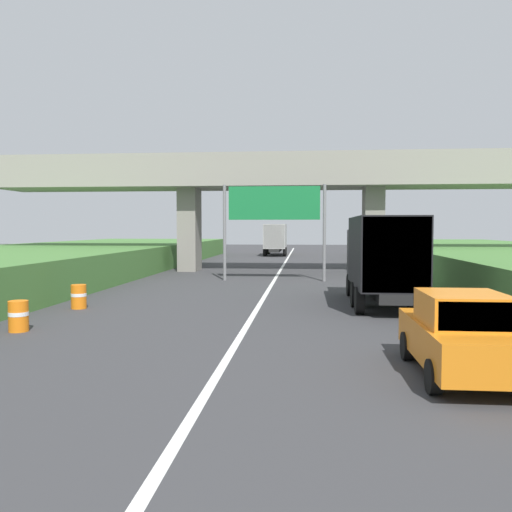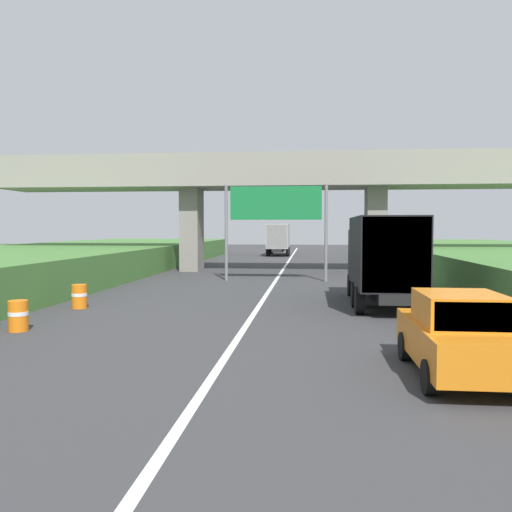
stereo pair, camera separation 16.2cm
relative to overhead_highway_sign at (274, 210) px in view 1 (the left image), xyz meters
name	(u,v)px [view 1 (the left image)]	position (x,y,z in m)	size (l,w,h in m)	color
lane_centre_stripe	(273,283)	(0.00, -1.16, -4.07)	(0.20, 103.29, 0.01)	white
overpass_bridge	(280,184)	(0.00, 6.75, 1.98)	(40.00, 4.80, 7.99)	gray
overhead_highway_sign	(274,210)	(0.00, 0.00, 0.00)	(5.88, 0.18, 5.49)	slate
truck_black	(382,256)	(4.76, -9.21, -2.14)	(2.44, 7.30, 3.44)	black
truck_yellow	(276,238)	(-1.51, 28.63, -2.14)	(2.44, 7.30, 3.44)	black
car_orange	(461,335)	(4.94, -19.28, -3.21)	(1.86, 4.10, 1.72)	orange
construction_barrel_2	(18,316)	(-6.53, -15.61, -3.61)	(0.57, 0.57, 0.90)	orange
construction_barrel_3	(79,296)	(-6.66, -11.19, -3.61)	(0.57, 0.57, 0.90)	orange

